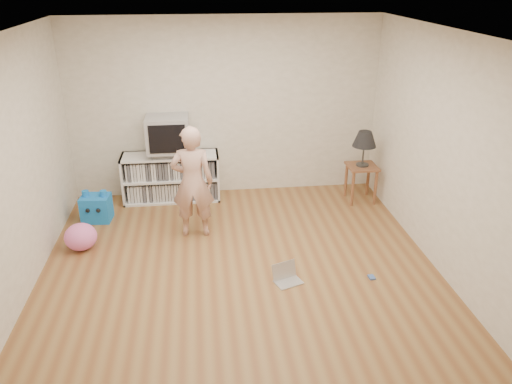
{
  "coord_description": "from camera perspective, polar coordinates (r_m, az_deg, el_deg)",
  "views": [
    {
      "loc": [
        -0.38,
        -4.88,
        3.14
      ],
      "look_at": [
        0.24,
        0.4,
        0.77
      ],
      "focal_mm": 35.0,
      "sensor_mm": 36.0,
      "label": 1
    }
  ],
  "objects": [
    {
      "name": "table_lamp",
      "position": [
        7.27,
        12.31,
        5.86
      ],
      "size": [
        0.34,
        0.34,
        0.52
      ],
      "color": "#333333",
      "rests_on": "side_table"
    },
    {
      "name": "ceiling",
      "position": [
        4.92,
        -2.32,
        17.72
      ],
      "size": [
        4.5,
        4.5,
        0.01
      ],
      "primitive_type": "cube",
      "color": "white",
      "rests_on": "walls"
    },
    {
      "name": "media_unit",
      "position": [
        7.47,
        -9.66,
        1.73
      ],
      "size": [
        1.4,
        0.45,
        0.7
      ],
      "color": "white",
      "rests_on": "ground"
    },
    {
      "name": "laptop",
      "position": [
        5.58,
        3.48,
        -9.6
      ],
      "size": [
        0.35,
        0.32,
        0.2
      ],
      "rotation": [
        0.0,
        0.0,
        0.36
      ],
      "color": "silver",
      "rests_on": "ground"
    },
    {
      "name": "dvd_deck",
      "position": [
        7.32,
        -9.87,
        4.48
      ],
      "size": [
        0.45,
        0.35,
        0.07
      ],
      "primitive_type": "cube",
      "color": "gray",
      "rests_on": "media_unit"
    },
    {
      "name": "crt_tv",
      "position": [
        7.23,
        -10.03,
        6.6
      ],
      "size": [
        0.6,
        0.53,
        0.5
      ],
      "color": "#9C9CA1",
      "rests_on": "dvd_deck"
    },
    {
      "name": "side_table",
      "position": [
        7.44,
        11.96,
        2.02
      ],
      "size": [
        0.42,
        0.42,
        0.55
      ],
      "color": "brown",
      "rests_on": "ground"
    },
    {
      "name": "walls",
      "position": [
        5.23,
        -2.09,
        3.41
      ],
      "size": [
        4.52,
        4.52,
        2.6
      ],
      "color": "beige",
      "rests_on": "ground"
    },
    {
      "name": "ground",
      "position": [
        5.81,
        -1.89,
        -8.67
      ],
      "size": [
        4.5,
        4.5,
        0.0
      ],
      "primitive_type": "plane",
      "color": "brown",
      "rests_on": "ground"
    },
    {
      "name": "person",
      "position": [
        6.25,
        -7.28,
        1.11
      ],
      "size": [
        0.55,
        0.38,
        1.45
      ],
      "primitive_type": "imported",
      "rotation": [
        0.0,
        0.0,
        3.09
      ],
      "color": "#D5A391",
      "rests_on": "ground"
    },
    {
      "name": "plush_pink",
      "position": [
        6.47,
        -19.4,
        -4.85
      ],
      "size": [
        0.42,
        0.42,
        0.33
      ],
      "primitive_type": "ellipsoid",
      "rotation": [
        0.0,
        0.0,
        -0.09
      ],
      "color": "pink",
      "rests_on": "ground"
    },
    {
      "name": "playing_cards",
      "position": [
        5.78,
        13.07,
        -9.46
      ],
      "size": [
        0.07,
        0.09,
        0.02
      ],
      "primitive_type": "cube",
      "rotation": [
        0.0,
        0.0,
        0.08
      ],
      "color": "#4061AA",
      "rests_on": "ground"
    },
    {
      "name": "plush_blue",
      "position": [
        7.12,
        -17.78,
        -1.72
      ],
      "size": [
        0.41,
        0.36,
        0.44
      ],
      "rotation": [
        0.0,
        0.0,
        -0.09
      ],
      "color": "blue",
      "rests_on": "ground"
    }
  ]
}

